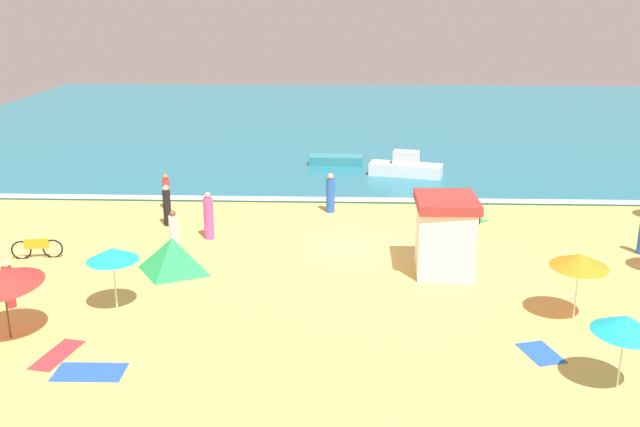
# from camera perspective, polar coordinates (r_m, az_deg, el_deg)

# --- Properties ---
(ground_plane) EXTENTS (60.00, 60.00, 0.00)m
(ground_plane) POSITION_cam_1_polar(r_m,az_deg,el_deg) (27.04, 2.44, -2.76)
(ground_plane) COLOR #EDBC60
(ocean_water) EXTENTS (60.00, 44.00, 0.10)m
(ocean_water) POSITION_cam_1_polar(r_m,az_deg,el_deg) (54.21, 2.36, 7.41)
(ocean_water) COLOR teal
(ocean_water) RESTS_ON ground_plane
(wave_breaker_foam) EXTENTS (57.00, 0.70, 0.01)m
(wave_breaker_foam) POSITION_cam_1_polar(r_m,az_deg,el_deg) (33.01, 2.41, 1.14)
(wave_breaker_foam) COLOR white
(wave_breaker_foam) RESTS_ON ocean_water
(lifeguard_cabana) EXTENTS (2.05, 2.42, 2.66)m
(lifeguard_cabana) POSITION_cam_1_polar(r_m,az_deg,el_deg) (24.71, 9.99, -1.63)
(lifeguard_cabana) COLOR white
(lifeguard_cabana) RESTS_ON ground_plane
(beach_umbrella_1) EXTENTS (1.58, 1.59, 1.99)m
(beach_umbrella_1) POSITION_cam_1_polar(r_m,az_deg,el_deg) (22.13, -16.32, -3.16)
(beach_umbrella_1) COLOR silver
(beach_umbrella_1) RESTS_ON ground_plane
(beach_umbrella_2) EXTENTS (1.81, 1.82, 2.10)m
(beach_umbrella_2) POSITION_cam_1_polar(r_m,az_deg,el_deg) (21.88, 20.11, -3.57)
(beach_umbrella_2) COLOR silver
(beach_umbrella_2) RESTS_ON ground_plane
(beach_umbrella_5) EXTENTS (3.02, 3.03, 2.13)m
(beach_umbrella_5) POSITION_cam_1_polar(r_m,az_deg,el_deg) (21.31, -24.11, -4.74)
(beach_umbrella_5) COLOR #4C3823
(beach_umbrella_5) RESTS_ON ground_plane
(beach_umbrella_7) EXTENTS (2.25, 2.25, 1.98)m
(beach_umbrella_7) POSITION_cam_1_polar(r_m,az_deg,el_deg) (18.57, 23.31, -8.16)
(beach_umbrella_7) COLOR silver
(beach_umbrella_7) RESTS_ON ground_plane
(beach_tent) EXTENTS (2.47, 2.31, 1.24)m
(beach_tent) POSITION_cam_1_polar(r_m,az_deg,el_deg) (25.03, -11.69, -3.26)
(beach_tent) COLOR green
(beach_tent) RESTS_ON ground_plane
(parked_bicycle) EXTENTS (1.80, 0.38, 0.76)m
(parked_bicycle) POSITION_cam_1_polar(r_m,az_deg,el_deg) (27.82, -21.75, -2.60)
(parked_bicycle) COLOR black
(parked_bicycle) RESTS_ON ground_plane
(beachgoer_1) EXTENTS (0.45, 0.45, 1.56)m
(beachgoer_1) POSITION_cam_1_polar(r_m,az_deg,el_deg) (27.09, -11.63, -1.44)
(beachgoer_1) COLOR white
(beachgoer_1) RESTS_ON ground_plane
(beachgoer_2) EXTENTS (0.54, 0.54, 1.89)m
(beachgoer_2) POSITION_cam_1_polar(r_m,az_deg,el_deg) (28.10, -8.93, -0.29)
(beachgoer_2) COLOR #D84CA5
(beachgoer_2) RESTS_ON ground_plane
(beachgoer_3) EXTENTS (0.36, 0.36, 1.73)m
(beachgoer_3) POSITION_cam_1_polar(r_m,az_deg,el_deg) (30.05, -12.17, 0.57)
(beachgoer_3) COLOR black
(beachgoer_3) RESTS_ON ground_plane
(beachgoer_4) EXTENTS (0.54, 0.54, 1.76)m
(beachgoer_4) POSITION_cam_1_polar(r_m,az_deg,el_deg) (31.20, 0.84, 1.57)
(beachgoer_4) COLOR blue
(beachgoer_4) RESTS_ON ground_plane
(beachgoer_5) EXTENTS (0.45, 0.45, 1.54)m
(beachgoer_5) POSITION_cam_1_polar(r_m,az_deg,el_deg) (23.76, -23.71, -5.24)
(beachgoer_5) COLOR red
(beachgoer_5) RESTS_ON ground_plane
(beachgoer_6) EXTENTS (0.40, 0.40, 1.64)m
(beachgoer_6) POSITION_cam_1_polar(r_m,az_deg,el_deg) (32.32, -12.22, 1.67)
(beachgoer_6) COLOR red
(beachgoer_6) RESTS_ON ground_plane
(beachgoer_8) EXTENTS (0.52, 0.52, 1.00)m
(beachgoer_8) POSITION_cam_1_polar(r_m,az_deg,el_deg) (30.34, 12.34, -0.05)
(beachgoer_8) COLOR black
(beachgoer_8) RESTS_ON ground_plane
(beach_towel_0) EXTENTS (0.99, 1.84, 0.01)m
(beach_towel_0) POSITION_cam_1_polar(r_m,az_deg,el_deg) (20.56, -20.31, -10.57)
(beach_towel_0) COLOR red
(beach_towel_0) RESTS_ON ground_plane
(beach_towel_1) EXTENTS (1.60, 1.82, 0.01)m
(beach_towel_1) POSITION_cam_1_polar(r_m,az_deg,el_deg) (31.22, 11.82, -0.35)
(beach_towel_1) COLOR green
(beach_towel_1) RESTS_ON ground_plane
(beach_towel_2) EXTENTS (1.16, 1.48, 0.01)m
(beach_towel_2) POSITION_cam_1_polar(r_m,az_deg,el_deg) (20.28, 17.27, -10.64)
(beach_towel_2) COLOR blue
(beach_towel_2) RESTS_ON ground_plane
(beach_towel_3) EXTENTS (1.79, 1.00, 0.01)m
(beach_towel_3) POSITION_cam_1_polar(r_m,az_deg,el_deg) (19.43, -17.99, -12.00)
(beach_towel_3) COLOR blue
(beach_towel_3) RESTS_ON ground_plane
(small_boat_0) EXTENTS (2.98, 1.19, 0.49)m
(small_boat_0) POSITION_cam_1_polar(r_m,az_deg,el_deg) (39.88, 1.28, 4.32)
(small_boat_0) COLOR teal
(small_boat_0) RESTS_ON ocean_water
(small_boat_1) EXTENTS (3.93, 2.03, 1.32)m
(small_boat_1) POSITION_cam_1_polar(r_m,az_deg,el_deg) (37.56, 6.90, 3.69)
(small_boat_1) COLOR white
(small_boat_1) RESTS_ON ocean_water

